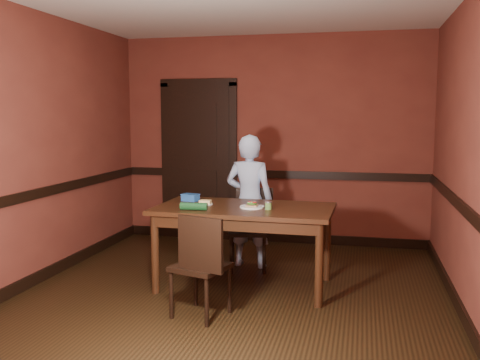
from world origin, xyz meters
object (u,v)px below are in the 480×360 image
at_px(cheese_saucer, 205,203).
at_px(chair_far, 248,230).
at_px(dining_table, 244,247).
at_px(sandwich_plate, 252,206).
at_px(chair_near, 201,265).
at_px(person, 249,201).
at_px(sauce_jar, 268,205).
at_px(food_tub, 190,197).

bearing_deg(cheese_saucer, chair_far, 60.84).
xyz_separation_m(dining_table, sandwich_plate, (0.08, -0.05, 0.41)).
relative_size(chair_far, chair_near, 1.00).
relative_size(chair_near, person, 0.60).
distance_m(sandwich_plate, sauce_jar, 0.18).
height_order(chair_near, person, person).
bearing_deg(sandwich_plate, food_tub, 159.78).
distance_m(person, sauce_jar, 0.89).
bearing_deg(food_tub, sandwich_plate, -6.54).
xyz_separation_m(person, sauce_jar, (0.35, -0.81, 0.10)).
bearing_deg(chair_far, person, 84.06).
bearing_deg(chair_far, sauce_jar, -74.50).
relative_size(sauce_jar, cheese_saucer, 0.52).
bearing_deg(cheese_saucer, dining_table, -2.71).
bearing_deg(person, chair_near, 92.02).
bearing_deg(dining_table, cheese_saucer, 178.48).
bearing_deg(chair_near, sandwich_plate, -91.87).
bearing_deg(chair_far, cheese_saucer, -130.31).
bearing_deg(person, food_tub, 49.24).
relative_size(chair_near, sandwich_plate, 3.76).
bearing_deg(cheese_saucer, sauce_jar, -10.62).
bearing_deg(cheese_saucer, sandwich_plate, -7.89).
bearing_deg(cheese_saucer, person, 66.59).
relative_size(chair_far, food_tub, 4.51).
xyz_separation_m(person, sandwich_plate, (0.18, -0.76, 0.08)).
relative_size(dining_table, cheese_saucer, 11.43).
height_order(dining_table, chair_near, chair_near).
height_order(person, cheese_saucer, person).
bearing_deg(food_tub, chair_far, 48.40).
xyz_separation_m(chair_far, food_tub, (-0.53, -0.37, 0.39)).
relative_size(dining_table, sauce_jar, 22.13).
height_order(chair_far, chair_near, chair_near).
distance_m(dining_table, chair_near, 0.86).
height_order(chair_far, person, person).
bearing_deg(chair_near, sauce_jar, -103.84).
bearing_deg(chair_near, person, -76.14).
bearing_deg(food_tub, person, 57.71).
bearing_deg(chair_far, chair_near, -105.14).
bearing_deg(person, dining_table, 103.26).
distance_m(dining_table, food_tub, 0.78).
height_order(sauce_jar, food_tub, sauce_jar).
relative_size(chair_near, food_tub, 4.53).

